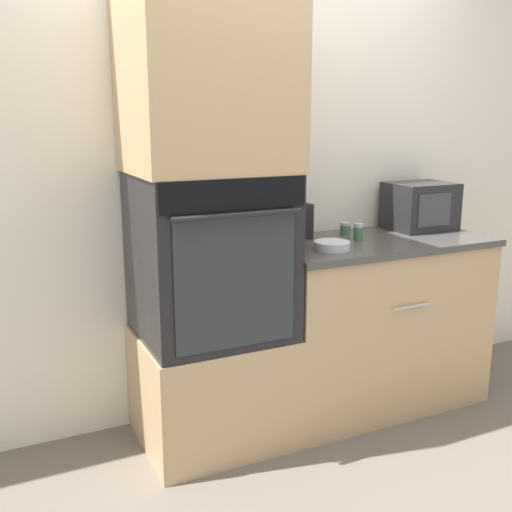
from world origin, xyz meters
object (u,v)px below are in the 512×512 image
condiment_jar_near (345,229)px  condiment_jar_mid (358,232)px  wall_oven (210,255)px  knife_block (299,221)px  condiment_jar_far (266,232)px  bowl (332,246)px  microwave (420,206)px

condiment_jar_near → condiment_jar_mid: size_ratio=0.79×
wall_oven → condiment_jar_near: 0.86m
knife_block → condiment_jar_far: 0.19m
bowl → microwave: bearing=18.1°
microwave → knife_block: microwave is taller
microwave → bowl: 0.78m
wall_oven → bowl: (0.58, -0.12, 0.01)m
microwave → condiment_jar_near: bearing=175.6°
microwave → condiment_jar_far: (-0.92, 0.11, -0.09)m
condiment_jar_far → condiment_jar_near: bearing=-8.9°
bowl → condiment_jar_mid: 0.28m
wall_oven → knife_block: 0.61m
microwave → condiment_jar_mid: size_ratio=4.13×
bowl → condiment_jar_near: condiment_jar_near is taller
condiment_jar_far → condiment_jar_mid: bearing=-26.3°
condiment_jar_near → condiment_jar_mid: (-0.01, -0.14, 0.01)m
microwave → knife_block: 0.75m
wall_oven → knife_block: bearing=18.7°
wall_oven → condiment_jar_far: wall_oven is taller
bowl → condiment_jar_far: condiment_jar_far is taller
microwave → condiment_jar_near: size_ratio=5.23×
bowl → knife_block: bearing=91.2°
microwave → knife_block: (-0.74, 0.07, -0.04)m
knife_block → bowl: bearing=-88.8°
condiment_jar_mid → condiment_jar_near: bearing=84.8°
knife_block → condiment_jar_far: knife_block is taller
bowl → condiment_jar_near: (0.26, 0.28, 0.01)m
condiment_jar_near → condiment_jar_far: bearing=171.1°
bowl → condiment_jar_far: bearing=117.4°
bowl → condiment_jar_far: 0.39m
wall_oven → condiment_jar_mid: 0.83m
bowl → condiment_jar_near: 0.38m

